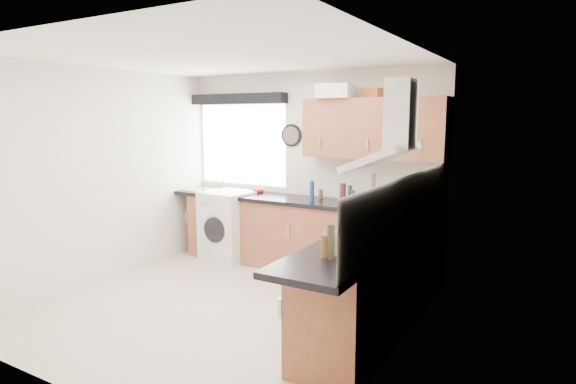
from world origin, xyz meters
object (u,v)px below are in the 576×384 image
Objects in this scene: extractor_hood at (391,136)px; upper_cabinets at (374,128)px; washing_machine at (230,225)px; oven at (375,283)px.

extractor_hood is 0.46× the size of upper_cabinets.
washing_machine is (-1.95, -0.23, -1.33)m from upper_cabinets.
extractor_hood reaches higher than oven.
washing_machine is (-2.60, 1.10, -1.30)m from extractor_hood.
washing_machine is at bearing 156.25° from oven.
oven is at bearing -67.46° from upper_cabinets.
upper_cabinets is (-0.65, 1.33, 0.03)m from extractor_hood.
oven is at bearing 180.00° from extractor_hood.
washing_machine is at bearing -173.42° from upper_cabinets.
upper_cabinets reaches higher than extractor_hood.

